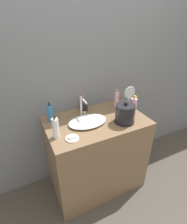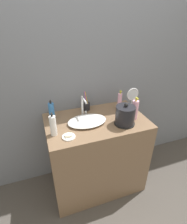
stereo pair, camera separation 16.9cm
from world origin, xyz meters
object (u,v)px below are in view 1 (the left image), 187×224
(electric_kettle, at_px, (125,114))
(mouthwash_bottle, at_px, (133,107))
(faucet, at_px, (82,106))
(hand_cream_bottle, at_px, (117,100))
(toothbrush_cup, at_px, (84,107))
(lotion_bottle, at_px, (56,128))
(vanity_mirror, at_px, (129,97))
(shampoo_bottle, at_px, (50,113))

(electric_kettle, bearing_deg, mouthwash_bottle, 21.58)
(faucet, xyz_separation_m, hand_cream_bottle, (0.42, 0.01, -0.03))
(toothbrush_cup, relative_size, hand_cream_bottle, 1.00)
(lotion_bottle, height_order, hand_cream_bottle, hand_cream_bottle)
(lotion_bottle, bearing_deg, hand_cream_bottle, 17.32)
(electric_kettle, relative_size, mouthwash_bottle, 0.95)
(toothbrush_cup, bearing_deg, hand_cream_bottle, -16.53)
(faucet, xyz_separation_m, mouthwash_bottle, (0.47, -0.22, -0.02))
(faucet, height_order, vanity_mirror, vanity_mirror)
(hand_cream_bottle, bearing_deg, shampoo_bottle, 176.85)
(shampoo_bottle, distance_m, vanity_mirror, 0.83)
(electric_kettle, height_order, vanity_mirror, vanity_mirror)
(lotion_bottle, height_order, vanity_mirror, vanity_mirror)
(mouthwash_bottle, relative_size, vanity_mirror, 0.85)
(toothbrush_cup, height_order, mouthwash_bottle, mouthwash_bottle)
(electric_kettle, bearing_deg, toothbrush_cup, 124.28)
(electric_kettle, relative_size, shampoo_bottle, 1.02)
(mouthwash_bottle, bearing_deg, hand_cream_bottle, 102.89)
(vanity_mirror, bearing_deg, lotion_bottle, -170.95)
(mouthwash_bottle, xyz_separation_m, vanity_mirror, (0.04, 0.13, 0.06))
(mouthwash_bottle, bearing_deg, faucet, 155.23)
(shampoo_bottle, relative_size, hand_cream_bottle, 0.97)
(lotion_bottle, relative_size, hand_cream_bottle, 0.99)
(faucet, distance_m, toothbrush_cup, 0.16)
(vanity_mirror, bearing_deg, shampoo_bottle, 170.24)
(lotion_bottle, bearing_deg, faucet, 33.51)
(lotion_bottle, bearing_deg, vanity_mirror, 9.05)
(faucet, relative_size, electric_kettle, 0.98)
(mouthwash_bottle, distance_m, vanity_mirror, 0.14)
(mouthwash_bottle, height_order, hand_cream_bottle, mouthwash_bottle)
(lotion_bottle, height_order, mouthwash_bottle, mouthwash_bottle)
(faucet, relative_size, mouthwash_bottle, 0.93)
(lotion_bottle, distance_m, mouthwash_bottle, 0.80)
(toothbrush_cup, xyz_separation_m, shampoo_bottle, (-0.38, -0.06, 0.04))
(shampoo_bottle, bearing_deg, electric_kettle, -26.62)
(toothbrush_cup, height_order, hand_cream_bottle, same)
(faucet, bearing_deg, shampoo_bottle, 170.48)
(hand_cream_bottle, bearing_deg, mouthwash_bottle, -77.11)
(electric_kettle, height_order, lotion_bottle, electric_kettle)
(shampoo_bottle, bearing_deg, toothbrush_cup, 9.41)
(toothbrush_cup, distance_m, shampoo_bottle, 0.39)
(faucet, xyz_separation_m, vanity_mirror, (0.51, -0.09, 0.03))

